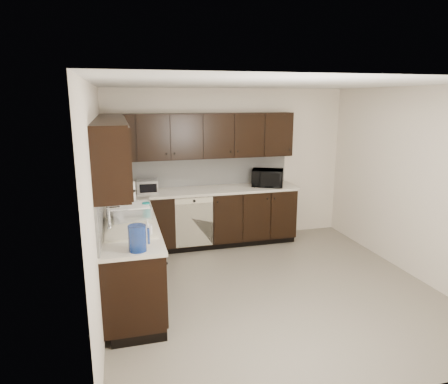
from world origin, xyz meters
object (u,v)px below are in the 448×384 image
object	(u,v)px
toaster_oven	(148,187)
blue_pitcher	(137,238)
microwave	(267,178)
storage_bin	(129,213)
sink	(131,234)

from	to	relation	value
toaster_oven	blue_pitcher	distance (m)	2.38
microwave	toaster_oven	distance (m)	1.93
storage_bin	blue_pitcher	xyz separation A→B (m)	(0.05, -1.02, 0.04)
toaster_oven	storage_bin	size ratio (longest dim) A/B	0.70
microwave	blue_pitcher	xyz separation A→B (m)	(-2.21, -2.35, -0.01)
microwave	blue_pitcher	world-z (taller)	microwave
storage_bin	blue_pitcher	size ratio (longest dim) A/B	1.81
storage_bin	sink	bearing A→B (deg)	-89.69
sink	toaster_oven	world-z (taller)	sink
sink	microwave	world-z (taller)	microwave
microwave	storage_bin	world-z (taller)	microwave
toaster_oven	blue_pitcher	size ratio (longest dim) A/B	1.26
toaster_oven	storage_bin	xyz separation A→B (m)	(-0.32, -1.35, -0.01)
sink	blue_pitcher	size ratio (longest dim) A/B	3.27
sink	toaster_oven	distance (m)	1.72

